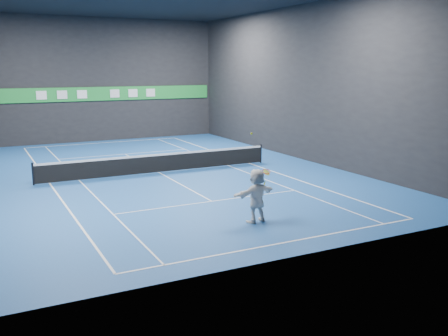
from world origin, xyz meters
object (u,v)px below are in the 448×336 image
tennis_ball (252,134)px  tennis_racket (266,173)px  player (257,195)px  tennis_net (159,163)px

tennis_ball → tennis_racket: (0.63, 0.04, -1.46)m
player → tennis_net: size_ratio=0.15×
tennis_net → player: bearing=-88.6°
tennis_ball → tennis_racket: size_ratio=0.11×
player → tennis_net: bearing=-99.6°
tennis_net → tennis_racket: (0.63, -9.55, 1.19)m
tennis_net → tennis_racket: 9.65m
tennis_racket → tennis_net: bearing=93.8°
tennis_net → tennis_racket: tennis_racket is taller
tennis_ball → tennis_racket: bearing=3.2°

